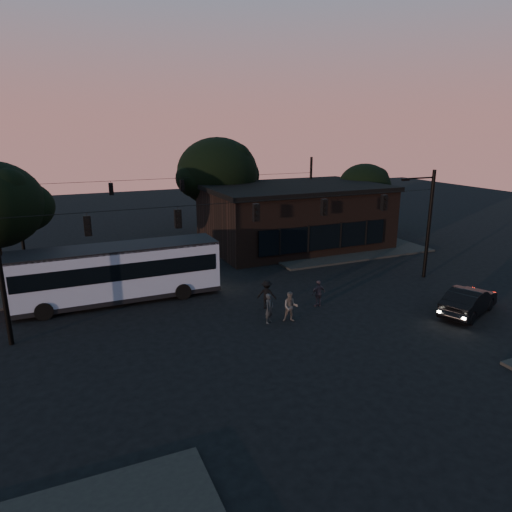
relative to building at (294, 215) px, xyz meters
name	(u,v)px	position (x,y,z in m)	size (l,w,h in m)	color
ground	(287,330)	(-9.00, -15.97, -2.71)	(120.00, 120.00, 0.00)	black
sidewalk_far_right	(333,246)	(3.00, -1.97, -2.63)	(14.00, 10.00, 0.15)	black
sidewalk_far_left	(5,284)	(-23.00, -1.97, -2.63)	(14.00, 10.00, 0.15)	black
building	(294,215)	(0.00, 0.00, 0.00)	(15.40, 10.41, 5.40)	black
tree_behind	(218,172)	(-5.00, 6.03, 3.48)	(7.60, 7.60, 9.43)	black
tree_right	(364,186)	(9.00, 2.03, 1.93)	(5.20, 5.20, 6.86)	black
signal_rig_near	(256,232)	(-9.00, -11.97, 1.74)	(26.24, 0.30, 7.50)	black
signal_rig_far	(183,199)	(-9.00, 4.03, 1.50)	(26.24, 0.30, 7.50)	black
bus	(118,271)	(-16.34, -8.01, -0.80)	(12.10, 3.01, 3.41)	#939CBB
car	(469,301)	(1.37, -18.14, -1.93)	(1.65, 4.72, 1.56)	black
pedestrian_a	(269,308)	(-9.43, -14.70, -1.88)	(0.60, 0.40, 1.65)	black
pedestrian_b	(291,307)	(-8.30, -15.00, -1.87)	(0.82, 0.64, 1.68)	#4C4745
pedestrian_c	(318,293)	(-5.76, -13.71, -1.90)	(0.94, 0.39, 1.61)	#382E37
pedestrian_d	(267,294)	(-8.66, -12.74, -1.85)	(1.11, 0.64, 1.71)	black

